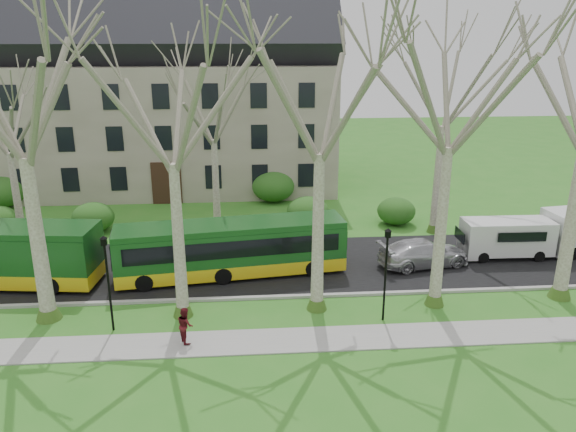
# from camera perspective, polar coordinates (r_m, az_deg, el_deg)

# --- Properties ---
(ground) EXTENTS (120.00, 120.00, 0.00)m
(ground) POSITION_cam_1_polar(r_m,az_deg,el_deg) (26.43, -3.86, -9.90)
(ground) COLOR #2F7421
(ground) RESTS_ON ground
(sidewalk) EXTENTS (70.00, 2.00, 0.06)m
(sidewalk) POSITION_cam_1_polar(r_m,az_deg,el_deg) (24.24, -3.78, -12.63)
(sidewalk) COLOR gray
(sidewalk) RESTS_ON ground
(road) EXTENTS (80.00, 8.00, 0.06)m
(road) POSITION_cam_1_polar(r_m,az_deg,el_deg) (31.37, -3.98, -5.10)
(road) COLOR black
(road) RESTS_ON ground
(curb) EXTENTS (80.00, 0.25, 0.14)m
(curb) POSITION_cam_1_polar(r_m,az_deg,el_deg) (27.73, -3.90, -8.31)
(curb) COLOR #A5A39E
(curb) RESTS_ON ground
(building) EXTENTS (26.50, 12.20, 16.00)m
(building) POSITION_cam_1_polar(r_m,az_deg,el_deg) (47.87, -11.82, 12.67)
(building) COLOR gray
(building) RESTS_ON ground
(tree_row_verge) EXTENTS (49.00, 7.00, 14.00)m
(tree_row_verge) POSITION_cam_1_polar(r_m,az_deg,el_deg) (24.22, -4.22, 5.20)
(tree_row_verge) COLOR gray
(tree_row_verge) RESTS_ON ground
(tree_row_far) EXTENTS (33.00, 7.00, 12.00)m
(tree_row_far) POSITION_cam_1_polar(r_m,az_deg,el_deg) (34.92, -6.50, 7.52)
(tree_row_far) COLOR gray
(tree_row_far) RESTS_ON ground
(lamp_row) EXTENTS (36.22, 0.22, 4.30)m
(lamp_row) POSITION_cam_1_polar(r_m,az_deg,el_deg) (24.40, -3.95, -5.68)
(lamp_row) COLOR black
(lamp_row) RESTS_ON ground
(hedges) EXTENTS (30.60, 8.60, 2.00)m
(hedges) POSITION_cam_1_polar(r_m,az_deg,el_deg) (39.29, -10.97, 1.00)
(hedges) COLOR #154C1A
(hedges) RESTS_ON ground
(bus_follow) EXTENTS (12.18, 4.06, 2.99)m
(bus_follow) POSITION_cam_1_polar(r_m,az_deg,el_deg) (29.82, -5.76, -3.26)
(bus_follow) COLOR #154A19
(bus_follow) RESTS_ON road
(sedan) EXTENTS (5.39, 3.02, 1.48)m
(sedan) POSITION_cam_1_polar(r_m,az_deg,el_deg) (31.96, 13.62, -3.66)
(sedan) COLOR #B5B5BA
(sedan) RESTS_ON road
(van_a) EXTENTS (5.06, 1.91, 2.19)m
(van_a) POSITION_cam_1_polar(r_m,az_deg,el_deg) (34.47, 21.31, -2.16)
(van_a) COLOR silver
(van_a) RESTS_ON road
(pedestrian_b) EXTENTS (0.85, 0.93, 1.56)m
(pedestrian_b) POSITION_cam_1_polar(r_m,az_deg,el_deg) (24.15, -10.40, -10.83)
(pedestrian_b) COLOR #531318
(pedestrian_b) RESTS_ON sidewalk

